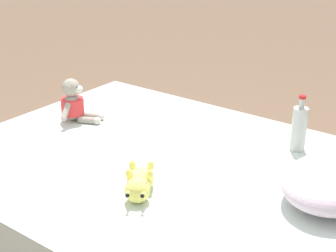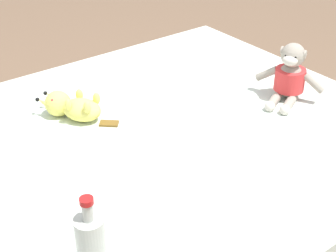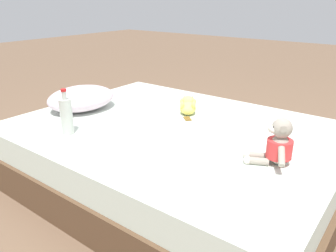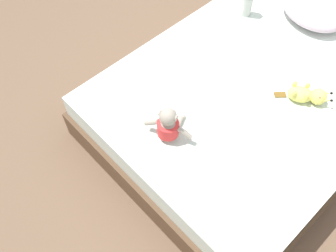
{
  "view_description": "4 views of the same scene",
  "coord_description": "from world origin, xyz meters",
  "px_view_note": "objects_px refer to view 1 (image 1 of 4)",
  "views": [
    {
      "loc": [
        1.61,
        1.22,
        1.43
      ],
      "look_at": [
        -0.11,
        -0.06,
        0.51
      ],
      "focal_mm": 53.4,
      "sensor_mm": 36.0,
      "label": 1
    },
    {
      "loc": [
        -1.26,
        0.8,
        1.37
      ],
      "look_at": [
        -0.09,
        -0.08,
        0.47
      ],
      "focal_mm": 53.56,
      "sensor_mm": 36.0,
      "label": 2
    },
    {
      "loc": [
        -1.57,
        -1.14,
        1.15
      ],
      "look_at": [
        -0.12,
        -0.04,
        0.44
      ],
      "focal_mm": 35.6,
      "sensor_mm": 36.0,
      "label": 3
    },
    {
      "loc": [
        0.73,
        -1.47,
        2.18
      ],
      "look_at": [
        -0.1,
        -0.69,
        0.49
      ],
      "focal_mm": 39.94,
      "sensor_mm": 36.0,
      "label": 4
    }
  ],
  "objects_px": {
    "pillow": "(335,182)",
    "glass_bottle": "(299,128)",
    "plush_yellow_creature": "(139,183)",
    "bed": "(164,199)",
    "plush_monkey": "(74,103)"
  },
  "relations": [
    {
      "from": "pillow",
      "to": "glass_bottle",
      "type": "relative_size",
      "value": 1.98
    },
    {
      "from": "plush_yellow_creature",
      "to": "pillow",
      "type": "bearing_deg",
      "value": 122.73
    },
    {
      "from": "bed",
      "to": "plush_monkey",
      "type": "distance_m",
      "value": 0.75
    },
    {
      "from": "plush_monkey",
      "to": "pillow",
      "type": "bearing_deg",
      "value": 90.95
    },
    {
      "from": "glass_bottle",
      "to": "pillow",
      "type": "bearing_deg",
      "value": 40.72
    },
    {
      "from": "bed",
      "to": "glass_bottle",
      "type": "relative_size",
      "value": 7.37
    },
    {
      "from": "plush_yellow_creature",
      "to": "glass_bottle",
      "type": "relative_size",
      "value": 1.11
    },
    {
      "from": "plush_monkey",
      "to": "plush_yellow_creature",
      "type": "distance_m",
      "value": 0.87
    },
    {
      "from": "pillow",
      "to": "glass_bottle",
      "type": "bearing_deg",
      "value": -139.28
    },
    {
      "from": "plush_monkey",
      "to": "plush_yellow_creature",
      "type": "bearing_deg",
      "value": 63.37
    },
    {
      "from": "pillow",
      "to": "plush_monkey",
      "type": "height_order",
      "value": "plush_monkey"
    },
    {
      "from": "bed",
      "to": "pillow",
      "type": "xyz_separation_m",
      "value": [
        -0.13,
        0.74,
        0.28
      ]
    },
    {
      "from": "pillow",
      "to": "plush_monkey",
      "type": "bearing_deg",
      "value": -89.05
    },
    {
      "from": "bed",
      "to": "plush_monkey",
      "type": "relative_size",
      "value": 7.4
    },
    {
      "from": "plush_yellow_creature",
      "to": "glass_bottle",
      "type": "xyz_separation_m",
      "value": [
        -0.76,
        0.34,
        0.06
      ]
    }
  ]
}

